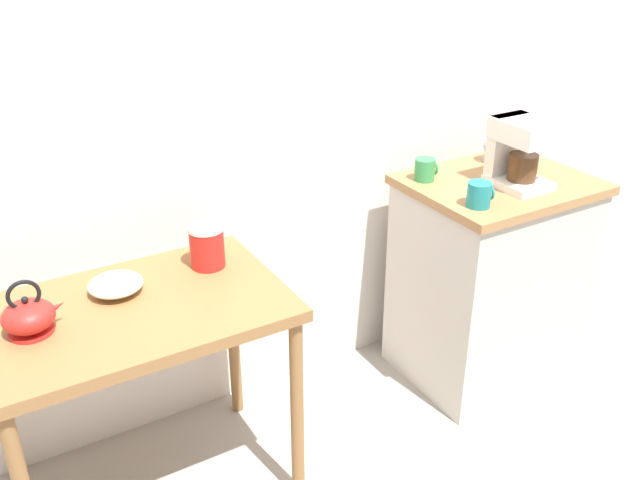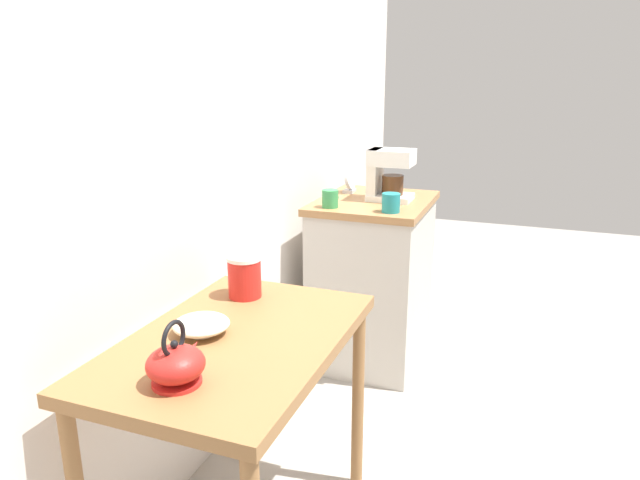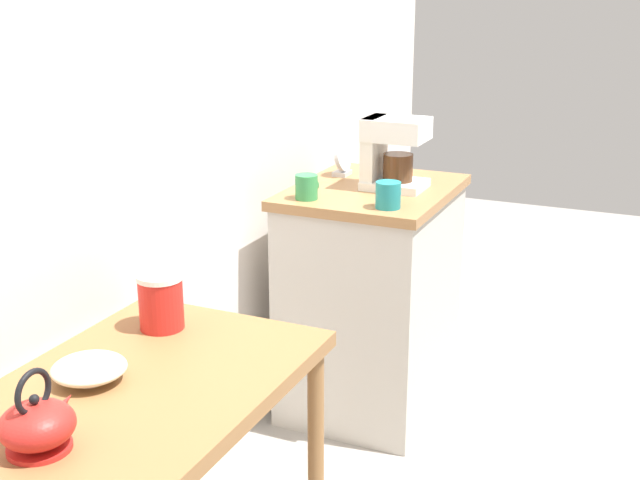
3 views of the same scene
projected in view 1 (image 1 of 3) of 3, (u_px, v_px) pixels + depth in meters
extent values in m
plane|color=gray|center=(338.00, 414.00, 2.76)|extent=(8.00, 8.00, 0.00)
cube|color=silver|center=(309.00, 42.00, 2.49)|extent=(4.40, 0.10, 2.80)
cube|color=olive|center=(135.00, 311.00, 2.08)|extent=(0.91, 0.59, 0.04)
cylinder|color=olive|center=(297.00, 412.00, 2.24)|extent=(0.04, 0.04, 0.72)
cylinder|color=olive|center=(2.00, 407.00, 2.26)|extent=(0.04, 0.04, 0.72)
cylinder|color=olive|center=(233.00, 335.00, 2.64)|extent=(0.04, 0.04, 0.72)
cube|color=#BCB7AD|center=(488.00, 282.00, 2.87)|extent=(0.67, 0.53, 0.85)
cube|color=#9E7044|center=(500.00, 184.00, 2.68)|extent=(0.70, 0.56, 0.04)
cylinder|color=beige|center=(117.00, 292.00, 2.14)|extent=(0.08, 0.08, 0.01)
ellipsoid|color=beige|center=(116.00, 284.00, 2.13)|extent=(0.17, 0.17, 0.05)
cylinder|color=red|center=(32.00, 331.00, 1.94)|extent=(0.12, 0.12, 0.01)
ellipsoid|color=red|center=(28.00, 316.00, 1.92)|extent=(0.15, 0.15, 0.09)
cone|color=red|center=(54.00, 308.00, 1.95)|extent=(0.07, 0.03, 0.05)
sphere|color=black|center=(25.00, 300.00, 1.90)|extent=(0.02, 0.02, 0.02)
torus|color=black|center=(24.00, 295.00, 1.89)|extent=(0.09, 0.01, 0.09)
cylinder|color=red|center=(207.00, 248.00, 2.27)|extent=(0.11, 0.11, 0.13)
cylinder|color=white|center=(205.00, 228.00, 2.24)|extent=(0.12, 0.12, 0.01)
cube|color=white|center=(518.00, 182.00, 2.61)|extent=(0.18, 0.22, 0.03)
cube|color=white|center=(506.00, 147.00, 2.62)|extent=(0.16, 0.05, 0.26)
cube|color=white|center=(526.00, 130.00, 2.52)|extent=(0.18, 0.22, 0.08)
cylinder|color=#4C2D19|center=(523.00, 167.00, 2.57)|extent=(0.11, 0.11, 0.10)
cylinder|color=teal|center=(479.00, 195.00, 2.42)|extent=(0.09, 0.09, 0.09)
torus|color=teal|center=(488.00, 192.00, 2.44)|extent=(0.01, 0.06, 0.06)
cylinder|color=#338C4C|center=(425.00, 170.00, 2.65)|extent=(0.08, 0.08, 0.09)
torus|color=#338C4C|center=(433.00, 168.00, 2.67)|extent=(0.01, 0.06, 0.06)
cube|color=#B2B5BA|center=(493.00, 159.00, 2.86)|extent=(0.08, 0.06, 0.02)
cylinder|color=#B2B5BA|center=(495.00, 146.00, 2.83)|extent=(0.11, 0.05, 0.11)
cylinder|color=black|center=(495.00, 146.00, 2.83)|extent=(0.09, 0.04, 0.09)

